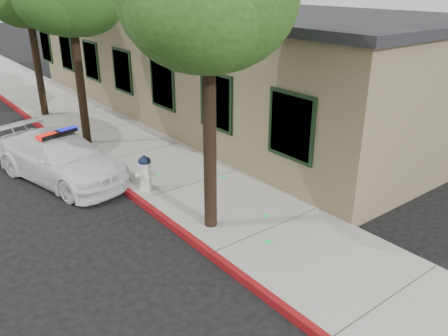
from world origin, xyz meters
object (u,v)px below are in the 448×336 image
fire_hydrant (145,172)px  clapboard_building (211,60)px  street_tree_near (209,3)px  police_car (61,158)px

fire_hydrant → clapboard_building: bearing=63.8°
fire_hydrant → street_tree_near: street_tree_near is taller
police_car → fire_hydrant: size_ratio=5.23×
street_tree_near → fire_hydrant: bearing=95.1°
police_car → fire_hydrant: bearing=-73.0°
clapboard_building → fire_hydrant: (-6.21, -5.53, -1.52)m
clapboard_building → police_car: (-7.59, -3.26, -1.47)m
street_tree_near → police_car: bearing=108.5°
clapboard_building → police_car: bearing=-156.8°
clapboard_building → police_car: size_ratio=4.36×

